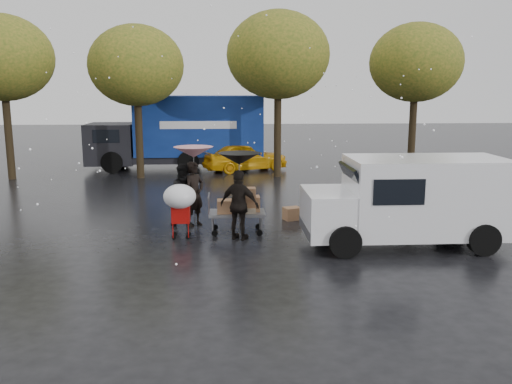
{
  "coord_description": "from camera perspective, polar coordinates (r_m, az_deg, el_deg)",
  "views": [
    {
      "loc": [
        0.21,
        -13.63,
        3.9
      ],
      "look_at": [
        1.04,
        1.0,
        1.06
      ],
      "focal_mm": 38.0,
      "sensor_mm": 36.0,
      "label": 1
    }
  ],
  "objects": [
    {
      "name": "yellow_taxi",
      "position": [
        25.62,
        -1.18,
        3.76
      ],
      "size": [
        4.31,
        2.94,
        1.36
      ],
      "primitive_type": "imported",
      "rotation": [
        0.0,
        0.0,
        1.94
      ],
      "color": "#F2A80C",
      "rests_on": "ground"
    },
    {
      "name": "ground",
      "position": [
        14.18,
        -3.99,
        -5.02
      ],
      "size": [
        90.0,
        90.0,
        0.0
      ],
      "primitive_type": "plane",
      "color": "black",
      "rests_on": "ground"
    },
    {
      "name": "person_black",
      "position": [
        13.95,
        -1.75,
        -1.4
      ],
      "size": [
        1.15,
        0.87,
        1.82
      ],
      "primitive_type": "imported",
      "rotation": [
        0.0,
        0.0,
        2.68
      ],
      "color": "black",
      "rests_on": "ground"
    },
    {
      "name": "box_ground_near",
      "position": [
        14.11,
        9.01,
        -4.14
      ],
      "size": [
        0.68,
        0.61,
        0.51
      ],
      "primitive_type": "cube",
      "rotation": [
        0.0,
        0.0,
        -0.34
      ],
      "color": "#976042",
      "rests_on": "ground"
    },
    {
      "name": "person_pink",
      "position": [
        15.44,
        -6.5,
        -0.21
      ],
      "size": [
        0.78,
        0.79,
        1.84
      ],
      "primitive_type": "imported",
      "rotation": [
        0.0,
        0.0,
        0.83
      ],
      "color": "black",
      "rests_on": "ground"
    },
    {
      "name": "tree_row",
      "position": [
        23.66,
        -5.03,
        13.66
      ],
      "size": [
        21.6,
        4.4,
        7.12
      ],
      "color": "black",
      "rests_on": "ground"
    },
    {
      "name": "umbrella_pink",
      "position": [
        15.25,
        -6.6,
        4.19
      ],
      "size": [
        1.12,
        1.12,
        2.27
      ],
      "color": "#4C4C4C",
      "rests_on": "ground"
    },
    {
      "name": "blue_truck",
      "position": [
        26.37,
        -7.76,
        6.22
      ],
      "size": [
        8.3,
        2.6,
        3.5
      ],
      "color": "navy",
      "rests_on": "ground"
    },
    {
      "name": "vendor_cart",
      "position": [
        14.62,
        -1.72,
        -1.57
      ],
      "size": [
        1.52,
        0.8,
        1.27
      ],
      "color": "slate",
      "rests_on": "ground"
    },
    {
      "name": "umbrella_black",
      "position": [
        13.75,
        -1.78,
        3.5
      ],
      "size": [
        1.08,
        1.08,
        2.27
      ],
      "color": "#4C4C4C",
      "rests_on": "ground"
    },
    {
      "name": "person_middle",
      "position": [
        15.42,
        -7.5,
        -0.35
      ],
      "size": [
        0.91,
        0.73,
        1.79
      ],
      "primitive_type": "imported",
      "rotation": [
        0.0,
        0.0,
        0.06
      ],
      "color": "black",
      "rests_on": "ground"
    },
    {
      "name": "box_ground_far",
      "position": [
        16.22,
        3.81,
        -2.28
      ],
      "size": [
        0.58,
        0.52,
        0.38
      ],
      "primitive_type": "cube",
      "rotation": [
        0.0,
        0.0,
        0.35
      ],
      "color": "#976042",
      "rests_on": "ground"
    },
    {
      "name": "shopping_cart",
      "position": [
        14.05,
        -8.01,
        -0.78
      ],
      "size": [
        0.84,
        0.84,
        1.46
      ],
      "color": "#B20C0A",
      "rests_on": "ground"
    },
    {
      "name": "white_van",
      "position": [
        13.95,
        15.89,
        -0.77
      ],
      "size": [
        4.91,
        2.18,
        2.2
      ],
      "color": "white",
      "rests_on": "ground"
    }
  ]
}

